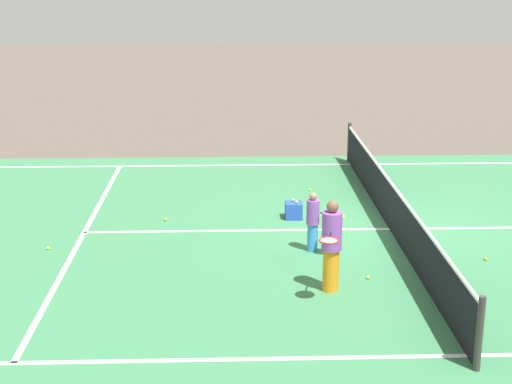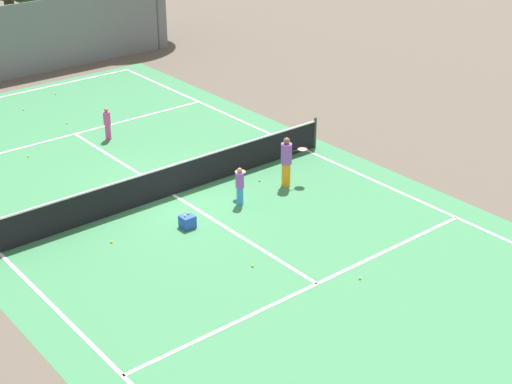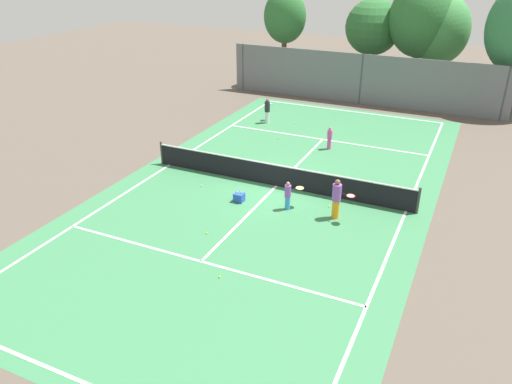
# 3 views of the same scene
# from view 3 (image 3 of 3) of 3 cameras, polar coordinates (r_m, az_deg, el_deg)

# --- Properties ---
(ground_plane) EXTENTS (80.00, 80.00, 0.00)m
(ground_plane) POSITION_cam_3_polar(r_m,az_deg,el_deg) (21.78, 2.34, 0.69)
(ground_plane) COLOR brown
(court_surface) EXTENTS (13.00, 25.00, 0.01)m
(court_surface) POSITION_cam_3_polar(r_m,az_deg,el_deg) (21.78, 2.34, 0.70)
(court_surface) COLOR #387A4C
(court_surface) RESTS_ON ground_plane
(tennis_net) EXTENTS (11.90, 0.10, 1.10)m
(tennis_net) POSITION_cam_3_polar(r_m,az_deg,el_deg) (21.57, 2.36, 1.92)
(tennis_net) COLOR #333833
(tennis_net) RESTS_ON ground_plane
(perimeter_fence) EXTENTS (18.00, 0.12, 3.20)m
(perimeter_fence) POSITION_cam_3_polar(r_m,az_deg,el_deg) (33.95, 11.81, 12.41)
(perimeter_fence) COLOR slate
(perimeter_fence) RESTS_ON ground_plane
(tree_1) EXTENTS (3.05, 2.45, 6.70)m
(tree_1) POSITION_cam_3_polar(r_m,az_deg,el_deg) (37.49, 3.29, 19.16)
(tree_1) COLOR brown
(tree_1) RESTS_ON ground_plane
(tree_2) EXTENTS (3.74, 3.79, 6.62)m
(tree_2) POSITION_cam_3_polar(r_m,az_deg,el_deg) (36.79, 20.19, 16.83)
(tree_2) COLOR brown
(tree_2) RESTS_ON ground_plane
(tree_3) EXTENTS (3.85, 3.85, 6.17)m
(tree_3) POSITION_cam_3_polar(r_m,az_deg,el_deg) (37.81, 13.13, 17.72)
(tree_3) COLOR brown
(tree_3) RESTS_ON ground_plane
(tree_4) EXTENTS (4.22, 4.39, 7.59)m
(tree_4) POSITION_cam_3_polar(r_m,az_deg,el_deg) (36.60, 18.25, 18.16)
(tree_4) COLOR brown
(tree_4) RESTS_ON ground_plane
(player_0) EXTENTS (0.37, 0.88, 1.44)m
(player_0) POSITION_cam_3_polar(r_m,az_deg,el_deg) (29.61, 1.29, 9.24)
(player_0) COLOR silver
(player_0) RESTS_ON ground_plane
(player_1) EXTENTS (0.25, 0.25, 1.18)m
(player_1) POSITION_cam_3_polar(r_m,az_deg,el_deg) (25.88, 8.33, 6.10)
(player_1) COLOR #D14799
(player_1) RESTS_ON ground_plane
(player_2) EXTENTS (0.70, 0.76, 1.18)m
(player_2) POSITION_cam_3_polar(r_m,az_deg,el_deg) (19.64, 3.70, -0.33)
(player_2) COLOR #388CD8
(player_2) RESTS_ON ground_plane
(player_3) EXTENTS (0.93, 0.49, 1.60)m
(player_3) POSITION_cam_3_polar(r_m,az_deg,el_deg) (19.10, 9.13, -0.72)
(player_3) COLOR orange
(player_3) RESTS_ON ground_plane
(ball_crate) EXTENTS (0.38, 0.37, 0.43)m
(ball_crate) POSITION_cam_3_polar(r_m,az_deg,el_deg) (20.40, -1.92, -0.59)
(ball_crate) COLOR blue
(ball_crate) RESTS_ON ground_plane
(tennis_ball_0) EXTENTS (0.07, 0.07, 0.07)m
(tennis_ball_0) POSITION_cam_3_polar(r_m,az_deg,el_deg) (29.80, 4.39, 7.85)
(tennis_ball_0) COLOR #CCE533
(tennis_ball_0) RESTS_ON ground_plane
(tennis_ball_1) EXTENTS (0.07, 0.07, 0.07)m
(tennis_ball_1) POSITION_cam_3_polar(r_m,az_deg,el_deg) (21.84, -6.16, 0.72)
(tennis_ball_1) COLOR #CCE533
(tennis_ball_1) RESTS_ON ground_plane
(tennis_ball_2) EXTENTS (0.07, 0.07, 0.07)m
(tennis_ball_2) POSITION_cam_3_polar(r_m,az_deg,el_deg) (28.29, 8.78, 6.60)
(tennis_ball_2) COLOR #CCE533
(tennis_ball_2) RESTS_ON ground_plane
(tennis_ball_3) EXTENTS (0.07, 0.07, 0.07)m
(tennis_ball_3) POSITION_cam_3_polar(r_m,az_deg,el_deg) (30.68, 8.99, 8.14)
(tennis_ball_3) COLOR #CCE533
(tennis_ball_3) RESTS_ON ground_plane
(tennis_ball_4) EXTENTS (0.07, 0.07, 0.07)m
(tennis_ball_4) POSITION_cam_3_polar(r_m,az_deg,el_deg) (27.25, 2.56, 6.12)
(tennis_ball_4) COLOR #CCE533
(tennis_ball_4) RESTS_ON ground_plane
(tennis_ball_5) EXTENTS (0.07, 0.07, 0.07)m
(tennis_ball_5) POSITION_cam_3_polar(r_m,az_deg,el_deg) (18.29, -5.60, -4.64)
(tennis_ball_5) COLOR #CCE533
(tennis_ball_5) RESTS_ON ground_plane
(tennis_ball_6) EXTENTS (0.07, 0.07, 0.07)m
(tennis_ball_6) POSITION_cam_3_polar(r_m,az_deg,el_deg) (16.00, -4.14, -9.56)
(tennis_ball_6) COLOR #CCE533
(tennis_ball_6) RESTS_ON ground_plane
(tennis_ball_7) EXTENTS (0.07, 0.07, 0.07)m
(tennis_ball_7) POSITION_cam_3_polar(r_m,az_deg,el_deg) (20.20, 8.28, -1.62)
(tennis_ball_7) COLOR #CCE533
(tennis_ball_7) RESTS_ON ground_plane
(tennis_ball_8) EXTENTS (0.07, 0.07, 0.07)m
(tennis_ball_8) POSITION_cam_3_polar(r_m,az_deg,el_deg) (23.48, -4.12, 2.69)
(tennis_ball_8) COLOR #CCE533
(tennis_ball_8) RESTS_ON ground_plane
(tennis_ball_9) EXTENTS (0.07, 0.07, 0.07)m
(tennis_ball_9) POSITION_cam_3_polar(r_m,az_deg,el_deg) (31.14, 12.72, 8.09)
(tennis_ball_9) COLOR #CCE533
(tennis_ball_9) RESTS_ON ground_plane
(tennis_ball_10) EXTENTS (0.07, 0.07, 0.07)m
(tennis_ball_10) POSITION_cam_3_polar(r_m,az_deg,el_deg) (22.46, 8.09, 1.35)
(tennis_ball_10) COLOR #CCE533
(tennis_ball_10) RESTS_ON ground_plane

